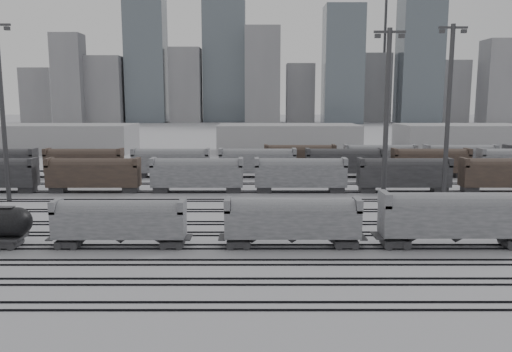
{
  "coord_description": "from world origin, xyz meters",
  "views": [
    {
      "loc": [
        0.58,
        -48.97,
        15.23
      ],
      "look_at": [
        0.67,
        23.67,
        4.0
      ],
      "focal_mm": 35.0,
      "sensor_mm": 36.0,
      "label": 1
    }
  ],
  "objects_px": {
    "hopper_car_a": "(120,219)",
    "hopper_car_c": "(457,215)",
    "hopper_car_b": "(292,218)",
    "light_mast_c": "(386,122)"
  },
  "relations": [
    {
      "from": "hopper_car_c",
      "to": "light_mast_c",
      "type": "xyz_separation_m",
      "value": [
        -4.94,
        10.52,
        9.0
      ]
    },
    {
      "from": "hopper_car_a",
      "to": "hopper_car_c",
      "type": "distance_m",
      "value": 34.74
    },
    {
      "from": "hopper_car_a",
      "to": "hopper_car_c",
      "type": "xyz_separation_m",
      "value": [
        34.74,
        -0.0,
        0.49
      ]
    },
    {
      "from": "hopper_car_a",
      "to": "light_mast_c",
      "type": "height_order",
      "value": "light_mast_c"
    },
    {
      "from": "hopper_car_b",
      "to": "hopper_car_c",
      "type": "bearing_deg",
      "value": -0.0
    },
    {
      "from": "hopper_car_a",
      "to": "hopper_car_b",
      "type": "bearing_deg",
      "value": 0.0
    },
    {
      "from": "hopper_car_b",
      "to": "hopper_car_c",
      "type": "height_order",
      "value": "hopper_car_c"
    },
    {
      "from": "hopper_car_b",
      "to": "hopper_car_c",
      "type": "distance_m",
      "value": 16.97
    },
    {
      "from": "hopper_car_c",
      "to": "light_mast_c",
      "type": "distance_m",
      "value": 14.7
    },
    {
      "from": "hopper_car_c",
      "to": "light_mast_c",
      "type": "height_order",
      "value": "light_mast_c"
    }
  ]
}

